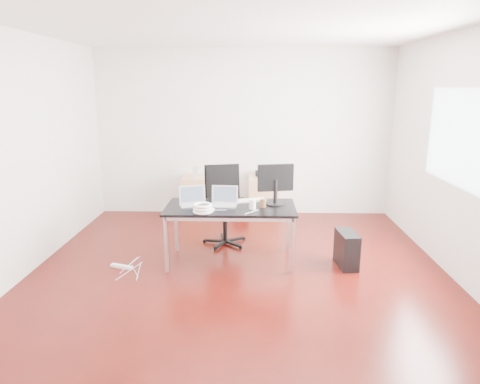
{
  "coord_description": "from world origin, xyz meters",
  "views": [
    {
      "loc": [
        0.16,
        -4.8,
        2.16
      ],
      "look_at": [
        0.0,
        0.55,
        0.85
      ],
      "focal_mm": 32.0,
      "sensor_mm": 36.0,
      "label": 1
    }
  ],
  "objects_px": {
    "desk": "(231,210)",
    "office_chair": "(224,201)",
    "filing_cabinet_left": "(198,197)",
    "filing_cabinet_right": "(263,197)",
    "pc_tower": "(347,249)"
  },
  "relations": [
    {
      "from": "desk",
      "to": "office_chair",
      "type": "relative_size",
      "value": 1.48
    },
    {
      "from": "filing_cabinet_left",
      "to": "filing_cabinet_right",
      "type": "distance_m",
      "value": 1.11
    },
    {
      "from": "filing_cabinet_left",
      "to": "filing_cabinet_right",
      "type": "bearing_deg",
      "value": 0.0
    },
    {
      "from": "filing_cabinet_left",
      "to": "pc_tower",
      "type": "relative_size",
      "value": 1.56
    },
    {
      "from": "pc_tower",
      "to": "filing_cabinet_right",
      "type": "bearing_deg",
      "value": 110.14
    },
    {
      "from": "filing_cabinet_right",
      "to": "pc_tower",
      "type": "height_order",
      "value": "filing_cabinet_right"
    },
    {
      "from": "desk",
      "to": "filing_cabinet_right",
      "type": "relative_size",
      "value": 2.29
    },
    {
      "from": "desk",
      "to": "filing_cabinet_left",
      "type": "bearing_deg",
      "value": 108.7
    },
    {
      "from": "office_chair",
      "to": "pc_tower",
      "type": "distance_m",
      "value": 1.81
    },
    {
      "from": "desk",
      "to": "pc_tower",
      "type": "relative_size",
      "value": 3.56
    },
    {
      "from": "desk",
      "to": "filing_cabinet_right",
      "type": "bearing_deg",
      "value": 76.63
    },
    {
      "from": "desk",
      "to": "pc_tower",
      "type": "xyz_separation_m",
      "value": [
        1.44,
        -0.1,
        -0.46
      ]
    },
    {
      "from": "filing_cabinet_left",
      "to": "desk",
      "type": "bearing_deg",
      "value": -71.3
    },
    {
      "from": "desk",
      "to": "pc_tower",
      "type": "bearing_deg",
      "value": -4.13
    },
    {
      "from": "office_chair",
      "to": "filing_cabinet_left",
      "type": "bearing_deg",
      "value": 100.81
    }
  ]
}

